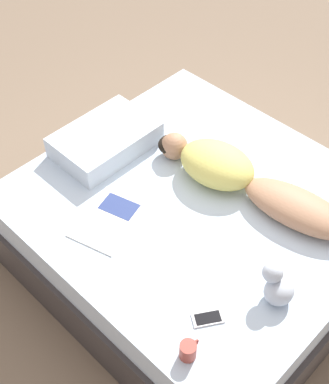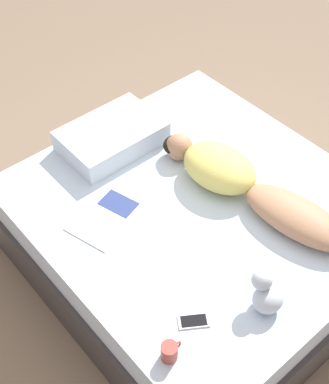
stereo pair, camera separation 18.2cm
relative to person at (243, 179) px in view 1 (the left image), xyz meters
The scene contains 8 objects.
ground_plane 0.73m from the person, 151.64° to the left, with size 12.00×12.00×0.00m, color #7A6651.
bed 0.47m from the person, 151.64° to the left, with size 1.87×2.02×0.58m.
person is the anchor object (origin of this frame).
open_magazine 0.81m from the person, 151.11° to the left, with size 0.49×0.41×0.01m.
coffee_mug 1.11m from the person, 153.96° to the right, with size 0.11×0.08×0.10m.
cell_phone 0.90m from the person, 151.52° to the right, with size 0.17×0.15×0.01m.
plush_toy 0.74m from the person, 128.09° to the right, with size 0.16×0.18×0.22m.
pillow 0.91m from the person, 110.66° to the left, with size 0.63×0.42×0.15m.
Camera 1 is at (-1.64, -1.32, 2.91)m, focal length 50.00 mm.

